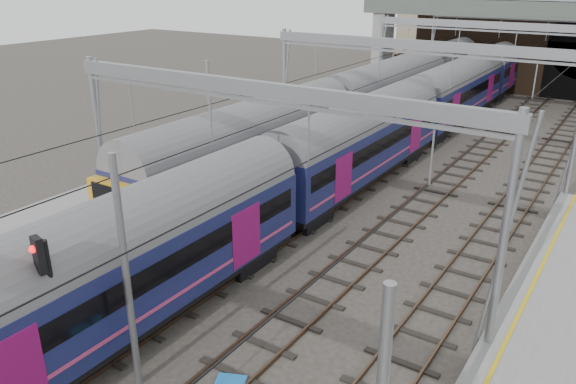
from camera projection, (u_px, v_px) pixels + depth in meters
The scene contains 8 objects.
tracks at pixel (348, 225), 26.36m from camera, with size 14.40×80.00×0.22m.
overhead_line at pixel (411, 66), 29.02m from camera, with size 16.80×80.00×8.00m.
retaining_wall at pixel (545, 49), 52.83m from camera, with size 28.00×2.75×9.00m.
overbridge at pixel (520, 20), 47.85m from camera, with size 28.00×3.00×9.25m.
train_main at pixel (416, 112), 36.84m from camera, with size 2.89×66.70×4.94m.
train_second at pixel (428, 76), 49.06m from camera, with size 3.02×69.76×5.12m.
signal_near_centre at pixel (53, 306), 14.11m from camera, with size 0.40×0.48×5.25m.
equip_cover_a at pixel (231, 382), 16.22m from camera, with size 0.87×0.61×0.10m, color blue.
Camera 1 is at (10.78, -6.59, 11.11)m, focal length 35.00 mm.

